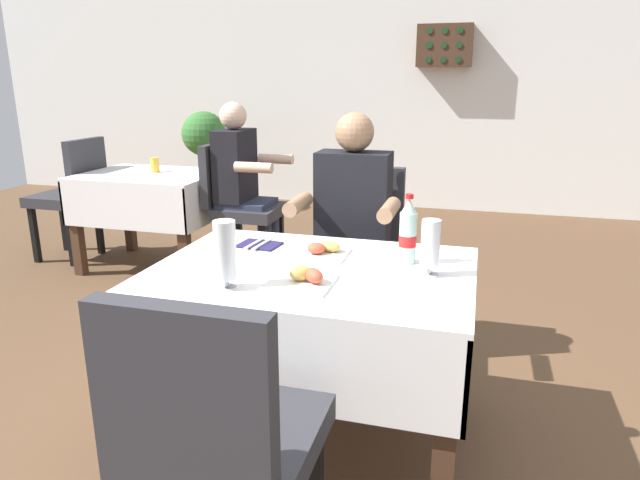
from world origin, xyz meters
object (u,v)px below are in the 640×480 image
Objects in this scene: plate_far_diner at (321,251)px; background_chair_right at (238,202)px; seated_diner_far at (351,226)px; beer_glass_left at (430,248)px; background_chair_left at (72,191)px; background_patron at (243,181)px; chair_far_diner_seat at (358,250)px; beer_glass_middle at (225,252)px; background_table_tumbler at (155,165)px; wall_bottle_rack at (445,46)px; background_dining_table at (151,197)px; napkin_cutlery_set at (259,245)px; chair_near_camera_side at (220,437)px; plate_near_camera at (304,279)px; main_dining_table at (313,309)px; cola_bottle_primary at (408,233)px; potted_plant_corner at (205,145)px.

background_chair_right is at bearing 123.87° from plate_far_diner.
seated_diner_far is 6.12× the size of beer_glass_left.
background_patron is (1.46, -0.00, 0.16)m from background_chair_left.
beer_glass_middle is (-0.22, -1.11, 0.30)m from chair_far_diner_seat.
plate_far_diner is at bearing -43.24° from background_table_tumbler.
background_patron is 2.99m from wall_bottle_rack.
background_dining_table is (-1.58, 2.04, -0.31)m from beer_glass_middle.
beer_glass_middle is 0.42× the size of wall_bottle_rack.
chair_near_camera_side is at bearing -73.83° from napkin_cutlery_set.
wall_bottle_rack is at bearing 87.41° from seated_diner_far.
background_chair_left is at bearing -136.12° from wall_bottle_rack.
napkin_cutlery_set is at bearing 129.15° from plate_near_camera.
main_dining_table is 1.22× the size of chair_near_camera_side.
beer_glass_middle is (-0.24, -0.11, 0.11)m from plate_near_camera.
chair_far_diner_seat is 0.80m from cola_bottle_primary.
background_dining_table is at bearing 127.66° from beer_glass_middle.
chair_far_diner_seat is at bearing -42.00° from background_patron.
wall_bottle_rack reaches higher than background_chair_left.
chair_near_camera_side and background_chair_right have the same top height.
background_dining_table is at bearing 133.16° from plate_near_camera.
beer_glass_left is at bearing 63.37° from chair_near_camera_side.
cola_bottle_primary is 2.11m from background_patron.
chair_far_diner_seat is 5.00× the size of napkin_cutlery_set.
background_chair_left is (-2.93, 1.73, -0.28)m from beer_glass_left.
background_chair_right is at bearing 131.56° from cola_bottle_primary.
plate_near_camera is 0.22× the size of background_dining_table.
chair_far_diner_seat is 0.77× the size of seated_diner_far.
background_patron is (-1.02, 1.04, 0.00)m from seated_diner_far.
background_chair_left is 0.76m from background_table_tumbler.
wall_bottle_rack reaches higher than beer_glass_left.
background_table_tumbler is 0.10× the size of potted_plant_corner.
cola_bottle_primary is at bearing -38.20° from background_table_tumbler.
wall_bottle_rack is (1.93, 2.49, 0.95)m from background_table_tumbler.
chair_near_camera_side is 8.82× the size of background_table_tumbler.
napkin_cutlery_set is 1.71m from background_patron.
background_dining_table is 0.77m from background_patron.
background_dining_table is 1.03× the size of background_chair_left.
seated_diner_far is 0.56m from plate_far_diner.
napkin_cutlery_set is 2.70m from background_chair_left.
beer_glass_left is at bearing -61.62° from chair_far_diner_seat.
beer_glass_middle is (-0.20, -1.00, 0.15)m from seated_diner_far.
chair_far_diner_seat is at bearing -92.40° from wall_bottle_rack.
background_dining_table is at bearing 138.07° from plate_far_diner.
chair_far_diner_seat reaches higher than main_dining_table.
wall_bottle_rack is at bearing 87.60° from chair_far_diner_seat.
potted_plant_corner is at bearing 117.90° from beer_glass_middle.
wall_bottle_rack reaches higher than plate_far_diner.
beer_glass_middle is at bearing -101.46° from seated_diner_far.
background_patron reaches higher than chair_far_diner_seat.
chair_near_camera_side is (0.00, -0.82, -0.01)m from main_dining_table.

